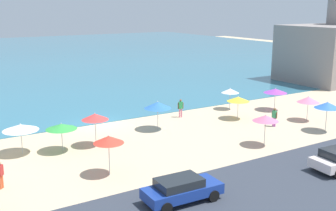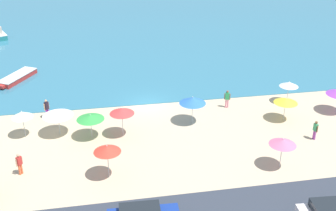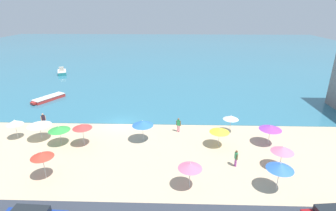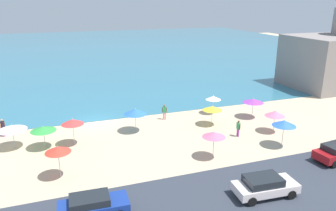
{
  "view_description": "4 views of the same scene",
  "coord_description": "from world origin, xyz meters",
  "px_view_note": "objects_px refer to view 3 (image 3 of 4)",
  "views": [
    {
      "loc": [
        -14.06,
        -33.93,
        10.33
      ],
      "look_at": [
        4.51,
        -4.09,
        1.93
      ],
      "focal_mm": 45.0,
      "sensor_mm": 36.0,
      "label": 1
    },
    {
      "loc": [
        -4.38,
        -35.86,
        17.43
      ],
      "look_at": [
        1.53,
        -2.64,
        1.03
      ],
      "focal_mm": 45.0,
      "sensor_mm": 36.0,
      "label": 2
    },
    {
      "loc": [
        6.9,
        -29.68,
        13.91
      ],
      "look_at": [
        5.88,
        2.41,
        1.65
      ],
      "focal_mm": 28.0,
      "sensor_mm": 36.0,
      "label": 3
    },
    {
      "loc": [
        -3.86,
        -34.4,
        12.76
      ],
      "look_at": [
        8.11,
        -0.68,
        1.17
      ],
      "focal_mm": 35.0,
      "sensor_mm": 36.0,
      "label": 4
    }
  ],
  "objects_px": {
    "beach_umbrella_0": "(280,166)",
    "beach_umbrella_7": "(220,130)",
    "beach_umbrella_4": "(39,124)",
    "beach_umbrella_14": "(59,129)",
    "beach_umbrella_5": "(283,149)",
    "skiff_nearshore": "(49,98)",
    "beach_umbrella_10": "(82,126)",
    "beach_umbrella_13": "(42,155)",
    "beach_umbrella_8": "(270,128)",
    "bather_3": "(179,124)",
    "beach_umbrella_12": "(190,166)",
    "beach_umbrella_6": "(15,122)",
    "bather_0": "(236,157)",
    "beach_umbrella_3": "(143,123)",
    "bather_4": "(43,120)",
    "beach_umbrella_1": "(231,117)",
    "skiff_offshore": "(62,72)"
  },
  "relations": [
    {
      "from": "beach_umbrella_4",
      "to": "beach_umbrella_8",
      "type": "relative_size",
      "value": 1.07
    },
    {
      "from": "beach_umbrella_1",
      "to": "bather_3",
      "type": "bearing_deg",
      "value": -179.95
    },
    {
      "from": "beach_umbrella_0",
      "to": "beach_umbrella_7",
      "type": "bearing_deg",
      "value": 117.43
    },
    {
      "from": "beach_umbrella_6",
      "to": "bather_4",
      "type": "xyz_separation_m",
      "value": [
        1.58,
        3.0,
        -0.98
      ]
    },
    {
      "from": "beach_umbrella_10",
      "to": "beach_umbrella_6",
      "type": "bearing_deg",
      "value": 170.68
    },
    {
      "from": "beach_umbrella_4",
      "to": "bather_0",
      "type": "relative_size",
      "value": 1.51
    },
    {
      "from": "beach_umbrella_12",
      "to": "skiff_offshore",
      "type": "relative_size",
      "value": 0.54
    },
    {
      "from": "bather_4",
      "to": "beach_umbrella_14",
      "type": "bearing_deg",
      "value": -47.5
    },
    {
      "from": "beach_umbrella_14",
      "to": "bather_3",
      "type": "bearing_deg",
      "value": 15.32
    },
    {
      "from": "bather_0",
      "to": "skiff_nearshore",
      "type": "bearing_deg",
      "value": 146.02
    },
    {
      "from": "beach_umbrella_10",
      "to": "beach_umbrella_13",
      "type": "xyz_separation_m",
      "value": [
        -1.44,
        -5.68,
        0.05
      ]
    },
    {
      "from": "beach_umbrella_3",
      "to": "beach_umbrella_13",
      "type": "distance_m",
      "value": 10.24
    },
    {
      "from": "beach_umbrella_4",
      "to": "beach_umbrella_14",
      "type": "height_order",
      "value": "beach_umbrella_4"
    },
    {
      "from": "beach_umbrella_6",
      "to": "skiff_nearshore",
      "type": "bearing_deg",
      "value": 100.64
    },
    {
      "from": "beach_umbrella_1",
      "to": "skiff_offshore",
      "type": "relative_size",
      "value": 0.5
    },
    {
      "from": "beach_umbrella_10",
      "to": "bather_4",
      "type": "distance_m",
      "value": 7.78
    },
    {
      "from": "beach_umbrella_1",
      "to": "beach_umbrella_8",
      "type": "xyz_separation_m",
      "value": [
        3.6,
        -2.69,
        0.07
      ]
    },
    {
      "from": "beach_umbrella_8",
      "to": "beach_umbrella_12",
      "type": "xyz_separation_m",
      "value": [
        -8.76,
        -7.5,
        0.14
      ]
    },
    {
      "from": "beach_umbrella_12",
      "to": "skiff_nearshore",
      "type": "relative_size",
      "value": 0.46
    },
    {
      "from": "beach_umbrella_0",
      "to": "beach_umbrella_1",
      "type": "bearing_deg",
      "value": 100.06
    },
    {
      "from": "beach_umbrella_5",
      "to": "bather_4",
      "type": "distance_m",
      "value": 26.75
    },
    {
      "from": "beach_umbrella_8",
      "to": "bather_0",
      "type": "height_order",
      "value": "beach_umbrella_8"
    },
    {
      "from": "beach_umbrella_7",
      "to": "beach_umbrella_14",
      "type": "height_order",
      "value": "beach_umbrella_7"
    },
    {
      "from": "bather_4",
      "to": "beach_umbrella_4",
      "type": "bearing_deg",
      "value": -68.89
    },
    {
      "from": "beach_umbrella_4",
      "to": "beach_umbrella_6",
      "type": "relative_size",
      "value": 1.07
    },
    {
      "from": "beach_umbrella_3",
      "to": "skiff_nearshore",
      "type": "relative_size",
      "value": 0.47
    },
    {
      "from": "beach_umbrella_6",
      "to": "beach_umbrella_10",
      "type": "height_order",
      "value": "beach_umbrella_10"
    },
    {
      "from": "beach_umbrella_0",
      "to": "bather_3",
      "type": "distance_m",
      "value": 12.93
    },
    {
      "from": "beach_umbrella_4",
      "to": "bather_0",
      "type": "distance_m",
      "value": 20.86
    },
    {
      "from": "beach_umbrella_0",
      "to": "skiff_nearshore",
      "type": "bearing_deg",
      "value": 143.83
    },
    {
      "from": "beach_umbrella_13",
      "to": "bather_4",
      "type": "height_order",
      "value": "beach_umbrella_13"
    },
    {
      "from": "beach_umbrella_5",
      "to": "beach_umbrella_0",
      "type": "bearing_deg",
      "value": -114.09
    },
    {
      "from": "beach_umbrella_7",
      "to": "beach_umbrella_14",
      "type": "distance_m",
      "value": 16.73
    },
    {
      "from": "beach_umbrella_1",
      "to": "bather_3",
      "type": "relative_size",
      "value": 1.27
    },
    {
      "from": "beach_umbrella_6",
      "to": "beach_umbrella_13",
      "type": "bearing_deg",
      "value": -47.05
    },
    {
      "from": "beach_umbrella_5",
      "to": "skiff_nearshore",
      "type": "distance_m",
      "value": 34.31
    },
    {
      "from": "beach_umbrella_12",
      "to": "beach_umbrella_13",
      "type": "height_order",
      "value": "beach_umbrella_13"
    },
    {
      "from": "beach_umbrella_8",
      "to": "bather_0",
      "type": "xyz_separation_m",
      "value": [
        -4.36,
        -4.2,
        -1.07
      ]
    },
    {
      "from": "beach_umbrella_8",
      "to": "bather_3",
      "type": "distance_m",
      "value": 10.01
    },
    {
      "from": "beach_umbrella_14",
      "to": "skiff_offshore",
      "type": "xyz_separation_m",
      "value": [
        -12.59,
        30.51,
        -1.39
      ]
    },
    {
      "from": "beach_umbrella_8",
      "to": "beach_umbrella_10",
      "type": "height_order",
      "value": "beach_umbrella_10"
    },
    {
      "from": "beach_umbrella_0",
      "to": "beach_umbrella_10",
      "type": "xyz_separation_m",
      "value": [
        -17.81,
        6.66,
        0.01
      ]
    },
    {
      "from": "beach_umbrella_8",
      "to": "bather_4",
      "type": "bearing_deg",
      "value": 172.48
    },
    {
      "from": "beach_umbrella_4",
      "to": "skiff_nearshore",
      "type": "relative_size",
      "value": 0.47
    },
    {
      "from": "beach_umbrella_14",
      "to": "bather_0",
      "type": "distance_m",
      "value": 18.12
    },
    {
      "from": "beach_umbrella_5",
      "to": "bather_4",
      "type": "xyz_separation_m",
      "value": [
        -25.55,
        7.85,
        -0.96
      ]
    },
    {
      "from": "beach_umbrella_3",
      "to": "bather_0",
      "type": "xyz_separation_m",
      "value": [
        9.11,
        -4.54,
        -1.22
      ]
    },
    {
      "from": "beach_umbrella_6",
      "to": "bather_3",
      "type": "relative_size",
      "value": 1.33
    },
    {
      "from": "beach_umbrella_14",
      "to": "beach_umbrella_6",
      "type": "bearing_deg",
      "value": 167.77
    },
    {
      "from": "beach_umbrella_0",
      "to": "beach_umbrella_13",
      "type": "height_order",
      "value": "beach_umbrella_13"
    }
  ]
}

